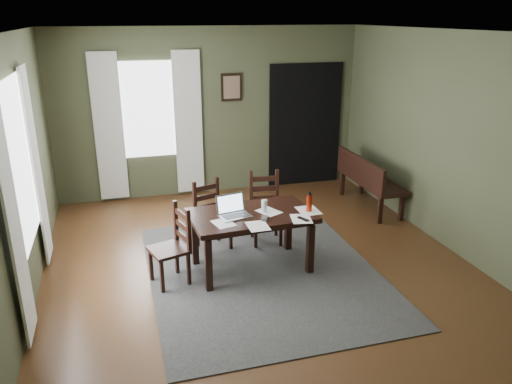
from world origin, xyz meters
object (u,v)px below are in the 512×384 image
object	(u,v)px
bench	(367,177)
chair_back_left	(212,216)
laptop	(233,210)
dining_table	(252,220)
chair_end	(173,247)
water_bottle	(309,203)
chair_back_right	(266,208)

from	to	relation	value
bench	chair_back_left	bearing A→B (deg)	105.75
chair_back_left	bench	size ratio (longest dim) A/B	0.60
laptop	bench	bearing A→B (deg)	18.56
dining_table	chair_end	xyz separation A→B (m)	(-0.93, -0.06, -0.18)
chair_end	bench	xyz separation A→B (m)	(3.18, 1.50, 0.05)
dining_table	chair_back_left	bearing A→B (deg)	111.94
chair_back_left	laptop	world-z (taller)	laptop
laptop	chair_end	bearing A→B (deg)	173.58
laptop	water_bottle	world-z (taller)	laptop
dining_table	chair_end	size ratio (longest dim) A/B	1.62
bench	laptop	distance (m)	2.87
chair_back_left	laptop	xyz separation A→B (m)	(0.12, -0.71, 0.34)
water_bottle	laptop	bearing A→B (deg)	172.27
chair_back_right	water_bottle	xyz separation A→B (m)	(0.27, -0.82, 0.36)
chair_back_right	chair_back_left	bearing A→B (deg)	-172.75
chair_end	chair_back_right	distance (m)	1.52
chair_back_right	laptop	bearing A→B (deg)	-123.37
chair_end	chair_back_left	xyz separation A→B (m)	(0.59, 0.77, -0.01)
dining_table	water_bottle	distance (m)	0.70
laptop	water_bottle	distance (m)	0.89
dining_table	chair_back_left	distance (m)	0.81
bench	laptop	xyz separation A→B (m)	(-2.47, -1.43, 0.28)
chair_end	water_bottle	size ratio (longest dim) A/B	3.89
bench	water_bottle	xyz separation A→B (m)	(-1.59, -1.55, 0.32)
chair_end	bench	size ratio (longest dim) A/B	0.61
dining_table	water_bottle	xyz separation A→B (m)	(0.66, -0.12, 0.19)
water_bottle	chair_end	bearing A→B (deg)	178.01
bench	dining_table	bearing A→B (deg)	122.55
dining_table	laptop	bearing A→B (deg)	176.18
dining_table	chair_back_left	size ratio (longest dim) A/B	1.64
dining_table	bench	world-z (taller)	bench
chair_end	water_bottle	distance (m)	1.63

